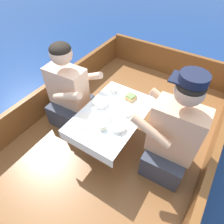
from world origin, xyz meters
The scene contains 21 objects.
ground_plane centered at (0.00, 0.00, 0.00)m, with size 60.00×60.00×0.00m, color navy.
boat_deck centered at (0.00, 0.00, 0.12)m, with size 1.92×2.97×0.25m, color brown.
gunwale_port centered at (-0.93, 0.00, 0.42)m, with size 0.06×2.97×0.34m, color brown.
gunwale_starboard centered at (0.93, 0.00, 0.42)m, with size 0.06×2.97×0.34m, color brown.
bow_coaming centered at (0.00, 1.46, 0.45)m, with size 1.80×0.06×0.40m, color brown.
cockpit_table centered at (0.00, -0.09, 0.62)m, with size 0.55×0.84×0.42m.
person_port centered at (-0.58, -0.05, 0.63)m, with size 0.54×0.46×0.94m.
person_starboard centered at (0.58, -0.06, 0.67)m, with size 0.53×0.45×1.05m.
plate_sandwich centered at (0.05, 0.17, 0.68)m, with size 0.19×0.19×0.01m.
plate_bread centered at (-0.14, -0.30, 0.68)m, with size 0.20×0.20×0.01m.
sandwich centered at (0.05, 0.17, 0.70)m, with size 0.10×0.11×0.05m.
bowl_port_near centered at (-0.16, -0.04, 0.69)m, with size 0.15×0.15×0.04m.
bowl_starboard_near centered at (0.12, 0.00, 0.69)m, with size 0.13×0.13×0.04m.
bowl_center_far centered at (0.14, -0.22, 0.69)m, with size 0.14×0.14×0.04m.
coffee_cup_port centered at (0.01, -0.18, 0.70)m, with size 0.09×0.07×0.05m.
coffee_cup_starboard centered at (-0.17, 0.19, 0.70)m, with size 0.10×0.08×0.06m.
tin_can centered at (0.03, -0.29, 0.70)m, with size 0.07×0.07×0.05m.
utensil_spoon_center centered at (0.20, -0.31, 0.67)m, with size 0.04×0.17×0.01m.
utensil_knife_starboard centered at (-0.13, 0.07, 0.67)m, with size 0.17×0.05×0.00m.
utensil_spoon_starboard centered at (0.13, -0.33, 0.67)m, with size 0.16×0.08×0.01m.
utensil_fork_starboard centered at (0.19, 0.29, 0.67)m, with size 0.02×0.17×0.00m.
Camera 1 is at (0.70, -1.19, 1.99)m, focal length 32.00 mm.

